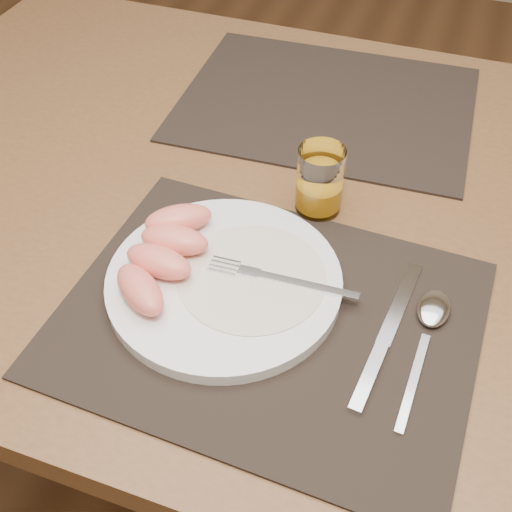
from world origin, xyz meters
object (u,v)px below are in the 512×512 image
Objects in this scene: placemat_far at (326,103)px; plate at (224,281)px; table at (301,238)px; fork at (269,277)px; knife at (383,344)px; placemat_near at (269,318)px; spoon at (431,318)px; juice_glass at (320,183)px.

plate is (-0.01, -0.41, 0.01)m from placemat_far.
fork is at bearing -86.60° from table.
plate is 0.05m from fork.
fork is at bearing 164.88° from knife.
spoon is at bearing 17.27° from placemat_near.
placemat_near is at bearing -71.84° from fork.
juice_glass is at bearing 69.42° from plate.
table is 7.30× the size of spoon.
table is 6.35× the size of knife.
fork reaches higher than knife.
juice_glass is (0.03, -0.02, 0.13)m from table.
fork is 1.95× the size of juice_glass.
placemat_near is 0.44m from placemat_far.
knife is at bearing -55.16° from table.
plate is at bearing -173.39° from spoon.
knife is at bearing -6.75° from plate.
table is 0.22m from plate.
juice_glass is (0.06, 0.17, 0.03)m from plate.
placemat_far is at bearing 119.98° from spoon.
spoon is (0.23, 0.03, -0.00)m from plate.
fork is at bearing 108.16° from placemat_near.
placemat_far is 2.57× the size of fork.
juice_glass is at bearing 89.74° from placemat_near.
juice_glass reaches higher than fork.
juice_glass is (-0.13, 0.19, 0.04)m from knife.
plate is 1.54× the size of fork.
placemat_far is 0.40m from fork.
juice_glass reaches higher than placemat_far.
fork is 0.91× the size of spoon.
placemat_far is at bearing 88.80° from plate.
spoon is at bearing 6.61° from plate.
placemat_near is at bearing -83.74° from table.
knife reaches higher than placemat_near.
spoon reaches higher than table.
juice_glass reaches higher than placemat_near.
spoon is at bearing 3.58° from fork.
plate is 0.18m from juice_glass.
spoon is at bearing -60.02° from placemat_far.
placemat_near is at bearing -83.00° from placemat_far.
spoon reaches higher than knife.
plate is 1.23× the size of knife.
fork is 0.18m from spoon.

